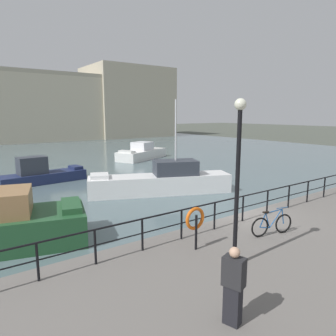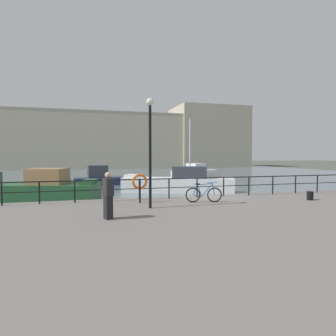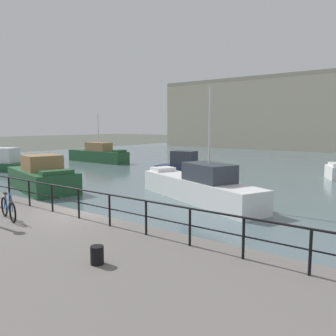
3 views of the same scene
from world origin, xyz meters
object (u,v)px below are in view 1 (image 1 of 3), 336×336
at_px(harbor_building, 49,107).
at_px(moored_green_narrowboat, 41,174).
at_px(moored_white_yacht, 2,226).
at_px(parked_bicycle, 272,225).
at_px(quay_lamp_post, 238,163).
at_px(standing_person, 233,285).
at_px(life_ring_stand, 195,220).
at_px(moored_red_daysailer, 162,181).
at_px(moored_blue_motorboat, 142,153).

xyz_separation_m(harbor_building, moored_green_narrowboat, (-11.42, -39.97, -5.75)).
distance_m(moored_white_yacht, parked_bicycle, 10.14).
height_order(moored_green_narrowboat, quay_lamp_post, quay_lamp_post).
bearing_deg(moored_white_yacht, quay_lamp_post, -40.16).
height_order(harbor_building, standing_person, harbor_building).
bearing_deg(standing_person, moored_white_yacht, 91.54).
bearing_deg(quay_lamp_post, moored_white_yacht, 124.61).
xyz_separation_m(moored_green_narrowboat, life_ring_stand, (0.80, -16.72, 1.10)).
height_order(moored_white_yacht, quay_lamp_post, quay_lamp_post).
relative_size(moored_green_narrowboat, moored_white_yacht, 0.94).
distance_m(moored_white_yacht, moored_red_daysailer, 10.19).
bearing_deg(moored_white_yacht, moored_green_narrowboat, 85.19).
xyz_separation_m(moored_blue_motorboat, quay_lamp_post, (-11.51, -24.64, 3.11)).
bearing_deg(moored_white_yacht, harbor_building, 88.39).
relative_size(harbor_building, standing_person, 38.69).
bearing_deg(moored_red_daysailer, moored_blue_motorboat, -93.28).
xyz_separation_m(moored_blue_motorboat, parked_bicycle, (-8.69, -23.84, 0.50)).
bearing_deg(life_ring_stand, quay_lamp_post, -82.86).
bearing_deg(quay_lamp_post, standing_person, -138.36).
bearing_deg(standing_person, harbor_building, 60.81).
height_order(moored_blue_motorboat, quay_lamp_post, quay_lamp_post).
xyz_separation_m(harbor_building, moored_white_yacht, (-15.43, -50.96, -5.58)).
bearing_deg(moored_blue_motorboat, moored_white_yacht, 21.40).
distance_m(harbor_building, quay_lamp_post, 59.19).
bearing_deg(harbor_building, parked_bicycle, -97.55).
height_order(moored_green_narrowboat, moored_red_daysailer, moored_red_daysailer).
bearing_deg(harbor_building, standing_person, -101.63).
relative_size(quay_lamp_post, standing_person, 2.79).
height_order(moored_red_daysailer, standing_person, moored_red_daysailer).
bearing_deg(harbor_building, moored_green_narrowboat, -105.94).
bearing_deg(moored_blue_motorboat, standing_person, 37.91).
bearing_deg(moored_white_yacht, moored_blue_motorboat, 61.72).
distance_m(harbor_building, moored_blue_motorboat, 34.07).
xyz_separation_m(moored_red_daysailer, parked_bicycle, (-1.84, -9.69, 0.38)).
relative_size(harbor_building, moored_blue_motorboat, 9.11).
bearing_deg(standing_person, life_ring_stand, 44.36).
relative_size(moored_blue_motorboat, parked_bicycle, 4.14).
height_order(quay_lamp_post, standing_person, quay_lamp_post).
distance_m(moored_blue_motorboat, quay_lamp_post, 27.38).
xyz_separation_m(moored_green_narrowboat, parked_bicycle, (3.81, -17.43, 0.51)).
relative_size(moored_blue_motorboat, moored_red_daysailer, 0.79).
height_order(harbor_building, parked_bicycle, harbor_building).
bearing_deg(life_ring_stand, moored_blue_motorboat, 63.16).
bearing_deg(moored_blue_motorboat, harbor_building, -113.24).
bearing_deg(moored_green_narrowboat, moored_blue_motorboat, 22.05).
bearing_deg(parked_bicycle, moored_green_narrowboat, 116.07).
distance_m(moored_green_narrowboat, quay_lamp_post, 18.53).
xyz_separation_m(parked_bicycle, life_ring_stand, (-3.01, 0.72, 0.59)).
bearing_deg(moored_red_daysailer, moored_green_narrowboat, -31.32).
bearing_deg(quay_lamp_post, moored_green_narrowboat, 93.11).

